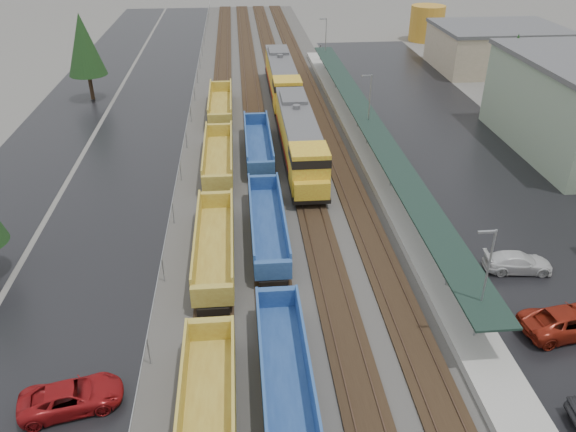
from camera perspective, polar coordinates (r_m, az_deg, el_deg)
The scene contains 17 objects.
ballast_strip at distance 68.51m, azimuth -1.73°, elevation 9.78°, with size 20.00×160.00×0.08m, color #302D2B.
trackbed at distance 68.47m, azimuth -1.73°, elevation 9.87°, with size 14.60×160.00×0.22m.
west_parking_lot at distance 69.33m, azimuth -14.36°, elevation 9.07°, with size 10.00×160.00×0.02m, color black.
west_road at distance 71.62m, azimuth -22.35°, elevation 8.42°, with size 9.00×160.00×0.02m, color black.
east_commuter_lot at distance 63.37m, azimuth 16.42°, elevation 6.83°, with size 16.00×100.00×0.02m, color black.
station_platform at distance 60.33m, azimuth 8.00°, elevation 7.37°, with size 3.00×80.00×8.00m.
chainlink_fence at distance 66.66m, azimuth -9.97°, elevation 10.20°, with size 0.08×160.04×2.02m.
tree_west_far at distance 78.45m, azimuth -20.05°, elevation 16.05°, with size 4.84×4.84×11.00m.
tree_east at distance 71.98m, azimuth 21.89°, elevation 14.07°, with size 4.40×4.40×10.00m.
locomotive_lead at distance 55.78m, azimuth 1.16°, elevation 7.85°, with size 3.32×21.86×4.95m.
locomotive_trail at distance 75.59m, azimuth -0.61°, elevation 13.75°, with size 3.32×21.86×4.95m.
well_string_yellow at distance 34.82m, azimuth -7.72°, elevation -10.13°, with size 2.74×93.50×2.43m.
well_string_blue at distance 30.78m, azimuth -0.23°, elevation -16.42°, with size 2.60×79.19×2.30m.
storage_tank at distance 112.26m, azimuth 13.91°, elevation 18.48°, with size 6.21×6.21×6.21m, color #C18826.
parked_car_west_c at distance 32.62m, azimuth -21.13°, elevation -16.77°, with size 5.22×2.41×1.45m, color maroon.
parked_car_east_b at distance 38.76m, azimuth 26.59°, elevation -9.55°, with size 5.91×2.72×1.64m, color maroon.
parked_car_east_c at distance 43.28m, azimuth 22.32°, elevation -4.38°, with size 4.81×1.95×1.39m, color silver.
Camera 1 is at (-3.82, -4.32, 23.32)m, focal length 35.00 mm.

